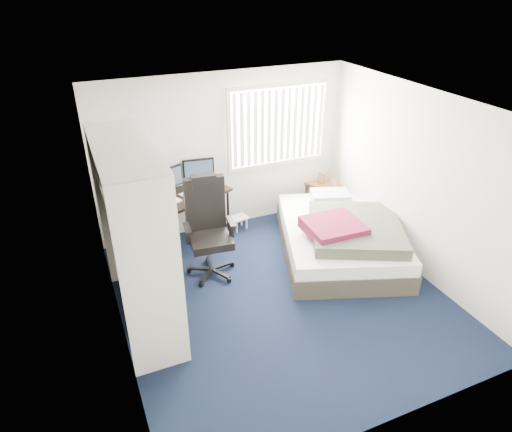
{
  "coord_description": "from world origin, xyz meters",
  "views": [
    {
      "loc": [
        -2.18,
        -4.24,
        3.78
      ],
      "look_at": [
        -0.19,
        0.4,
        1.03
      ],
      "focal_mm": 32.0,
      "sensor_mm": 36.0,
      "label": 1
    }
  ],
  "objects_px": {
    "office_chair": "(209,237)",
    "nightstand": "(326,188)",
    "bed": "(341,236)",
    "desk": "(172,196)"
  },
  "relations": [
    {
      "from": "desk",
      "to": "bed",
      "type": "xyz_separation_m",
      "value": [
        2.2,
        -1.2,
        -0.55
      ]
    },
    {
      "from": "bed",
      "to": "office_chair",
      "type": "bearing_deg",
      "value": 168.9
    },
    {
      "from": "nightstand",
      "to": "bed",
      "type": "bearing_deg",
      "value": -111.16
    },
    {
      "from": "desk",
      "to": "bed",
      "type": "bearing_deg",
      "value": -28.61
    },
    {
      "from": "office_chair",
      "to": "nightstand",
      "type": "height_order",
      "value": "office_chair"
    },
    {
      "from": "office_chair",
      "to": "bed",
      "type": "bearing_deg",
      "value": -11.1
    },
    {
      "from": "desk",
      "to": "nightstand",
      "type": "distance_m",
      "value": 2.73
    },
    {
      "from": "desk",
      "to": "bed",
      "type": "height_order",
      "value": "desk"
    },
    {
      "from": "office_chair",
      "to": "nightstand",
      "type": "distance_m",
      "value": 2.59
    },
    {
      "from": "desk",
      "to": "bed",
      "type": "distance_m",
      "value": 2.56
    }
  ]
}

